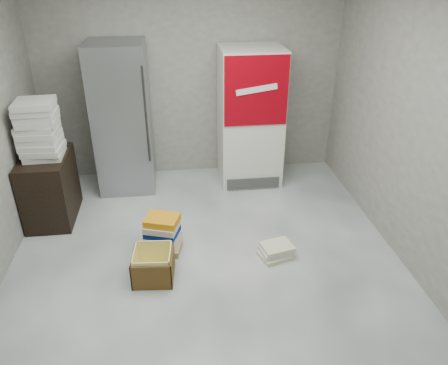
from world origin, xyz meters
TOP-DOWN VIEW (x-y plane):
  - ground at (0.00, 0.00)m, footprint 5.00×5.00m
  - room_shell at (0.00, 0.00)m, footprint 4.04×5.04m
  - steel_fridge at (-0.90, 2.13)m, footprint 0.70×0.72m
  - coke_cooler at (0.75, 2.12)m, footprint 0.80×0.73m
  - wood_shelf at (-1.73, 1.40)m, footprint 0.50×0.80m
  - supply_box_stack at (-1.72, 1.40)m, footprint 0.45×0.45m
  - phonebook_stack_main at (-0.44, 0.58)m, footprint 0.42×0.39m
  - phonebook_stack_side at (0.73, 0.32)m, footprint 0.38×0.33m
  - cardboard_box at (-0.53, 0.14)m, footprint 0.42×0.42m

SIDE VIEW (x-z plane):
  - ground at x=0.00m, z-range 0.00..0.00m
  - phonebook_stack_side at x=0.73m, z-range 0.00..0.14m
  - cardboard_box at x=-0.53m, z-range -0.03..0.28m
  - phonebook_stack_main at x=-0.44m, z-range 0.00..0.41m
  - wood_shelf at x=-1.73m, z-range 0.00..0.80m
  - coke_cooler at x=0.75m, z-range 0.00..1.80m
  - steel_fridge at x=-0.90m, z-range 0.00..1.90m
  - supply_box_stack at x=-1.72m, z-range 0.80..1.45m
  - room_shell at x=0.00m, z-range 0.39..3.21m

